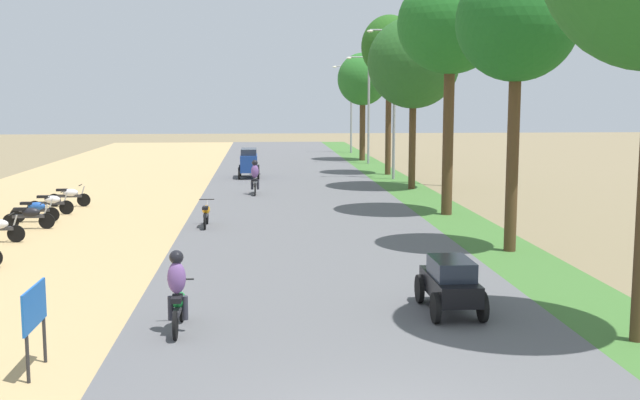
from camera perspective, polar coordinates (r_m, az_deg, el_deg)
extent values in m
cylinder|color=black|center=(26.72, -21.48, -2.33)|extent=(0.56, 0.06, 0.56)
cylinder|color=#A5A8AD|center=(26.70, -21.63, -1.76)|extent=(0.26, 0.05, 0.68)
cylinder|color=black|center=(26.66, -21.79, -0.97)|extent=(0.04, 0.54, 0.04)
cylinder|color=black|center=(29.05, -19.49, -1.47)|extent=(0.56, 0.06, 0.56)
cylinder|color=black|center=(29.40, -21.82, -1.48)|extent=(0.56, 0.06, 0.56)
cube|color=#333338|center=(29.19, -20.68, -1.13)|extent=(1.12, 0.12, 0.12)
ellipsoid|color=black|center=(29.15, -20.54, -0.86)|extent=(0.64, 0.28, 0.32)
cube|color=black|center=(29.24, -21.23, -0.63)|extent=(0.44, 0.20, 0.10)
cylinder|color=#A5A8AD|center=(29.03, -19.62, -0.95)|extent=(0.26, 0.05, 0.68)
cylinder|color=black|center=(28.99, -19.77, -0.23)|extent=(0.04, 0.54, 0.04)
cylinder|color=black|center=(30.55, -19.15, -1.03)|extent=(0.56, 0.06, 0.56)
cylinder|color=black|center=(30.89, -21.38, -1.04)|extent=(0.56, 0.06, 0.56)
cube|color=#333338|center=(30.69, -20.29, -0.70)|extent=(1.12, 0.12, 0.12)
ellipsoid|color=#1E4CA5|center=(30.65, -20.15, -0.44)|extent=(0.64, 0.28, 0.32)
cube|color=black|center=(30.74, -20.81, -0.23)|extent=(0.44, 0.20, 0.10)
cylinder|color=#A5A8AD|center=(30.53, -19.28, -0.53)|extent=(0.26, 0.05, 0.68)
cylinder|color=black|center=(30.50, -19.42, 0.16)|extent=(0.04, 0.54, 0.04)
cylinder|color=black|center=(32.36, -18.17, -0.52)|extent=(0.56, 0.06, 0.56)
cylinder|color=black|center=(32.68, -20.29, -0.54)|extent=(0.56, 0.06, 0.56)
cube|color=#333338|center=(32.50, -19.25, -0.22)|extent=(1.12, 0.12, 0.12)
ellipsoid|color=silver|center=(32.46, -19.12, 0.03)|extent=(0.64, 0.28, 0.32)
cube|color=black|center=(32.54, -19.75, 0.23)|extent=(0.44, 0.20, 0.10)
cylinder|color=#A5A8AD|center=(32.34, -18.30, -0.05)|extent=(0.26, 0.05, 0.68)
cylinder|color=black|center=(32.31, -18.43, 0.60)|extent=(0.04, 0.54, 0.04)
cylinder|color=black|center=(34.47, -17.01, 0.00)|extent=(0.56, 0.06, 0.56)
cylinder|color=black|center=(34.76, -19.00, -0.02)|extent=(0.56, 0.06, 0.56)
cube|color=#333338|center=(34.58, -18.02, 0.29)|extent=(1.12, 0.12, 0.12)
ellipsoid|color=silver|center=(34.55, -17.90, 0.52)|extent=(0.64, 0.28, 0.32)
cube|color=black|center=(34.62, -18.49, 0.71)|extent=(0.44, 0.20, 0.10)
cylinder|color=#A5A8AD|center=(34.45, -17.13, 0.44)|extent=(0.26, 0.05, 0.68)
cylinder|color=black|center=(34.42, -17.25, 1.05)|extent=(0.04, 0.54, 0.04)
cylinder|color=#262628|center=(13.74, -20.74, -10.93)|extent=(0.06, 0.06, 0.80)
cylinder|color=#262628|center=(14.65, -19.63, -9.71)|extent=(0.06, 0.06, 0.80)
cube|color=#1959B2|center=(13.99, -20.31, -7.37)|extent=(0.04, 1.30, 0.70)
cylinder|color=#4C351E|center=(23.88, 14.01, 3.28)|extent=(0.36, 0.36, 5.87)
ellipsoid|color=#1B5C1F|center=(23.91, 14.32, 12.64)|extent=(3.59, 3.59, 3.51)
cylinder|color=#4C351E|center=(30.89, 9.42, 4.81)|extent=(0.42, 0.42, 6.38)
ellipsoid|color=#1F6320|center=(30.98, 9.59, 12.68)|extent=(4.11, 4.11, 3.85)
cylinder|color=#4C351E|center=(39.44, 6.82, 4.50)|extent=(0.35, 0.35, 5.08)
ellipsoid|color=#255821|center=(39.42, 6.91, 10.01)|extent=(4.59, 4.59, 4.54)
cylinder|color=#4C351E|center=(46.56, 5.06, 5.91)|extent=(0.34, 0.34, 6.57)
ellipsoid|color=#235518|center=(46.63, 5.12, 11.20)|extent=(3.30, 3.30, 3.69)
cylinder|color=#4C351E|center=(56.88, 3.14, 5.39)|extent=(0.42, 0.42, 4.88)
ellipsoid|color=#276824|center=(56.85, 3.17, 8.89)|extent=(3.67, 3.67, 3.78)
cylinder|color=gray|center=(43.94, 5.49, 7.05)|extent=(0.16, 0.16, 8.47)
cylinder|color=gray|center=(43.98, 4.64, 12.39)|extent=(1.40, 0.08, 0.08)
ellipsoid|color=silver|center=(43.87, 3.71, 12.32)|extent=(0.36, 0.20, 0.14)
cylinder|color=gray|center=(44.22, 6.47, 12.34)|extent=(1.40, 0.08, 0.08)
ellipsoid|color=silver|center=(44.34, 7.38, 12.22)|extent=(0.36, 0.20, 0.14)
cylinder|color=gray|center=(54.17, 3.61, 6.66)|extent=(0.16, 0.16, 7.51)
cylinder|color=gray|center=(54.14, 2.89, 10.48)|extent=(1.40, 0.08, 0.08)
ellipsoid|color=silver|center=(54.05, 2.14, 10.41)|extent=(0.36, 0.20, 0.14)
cylinder|color=gray|center=(54.33, 4.38, 10.46)|extent=(1.40, 0.08, 0.08)
ellipsoid|color=silver|center=(54.44, 5.12, 10.37)|extent=(0.36, 0.20, 0.14)
cylinder|color=gray|center=(64.53, 2.32, 6.73)|extent=(0.16, 0.16, 7.30)
cylinder|color=gray|center=(64.50, 1.71, 9.84)|extent=(1.40, 0.08, 0.08)
ellipsoid|color=silver|center=(64.42, 1.08, 9.78)|extent=(0.36, 0.20, 0.14)
cylinder|color=gray|center=(64.66, 2.96, 9.83)|extent=(1.40, 0.08, 0.08)
ellipsoid|color=silver|center=(64.75, 3.58, 9.76)|extent=(0.36, 0.20, 0.14)
cylinder|color=brown|center=(41.41, 9.44, 7.06)|extent=(0.20, 0.20, 8.75)
cube|color=#473323|center=(41.55, 9.56, 12.41)|extent=(1.80, 0.10, 0.10)
cube|color=black|center=(17.05, 9.54, -6.27)|extent=(0.88, 2.25, 0.44)
cube|color=#232B38|center=(16.86, 9.66, -4.96)|extent=(0.81, 1.30, 0.40)
cylinder|color=black|center=(16.49, 11.89, -7.72)|extent=(0.11, 0.64, 0.64)
cylinder|color=black|center=(16.24, 8.50, -7.87)|extent=(0.11, 0.64, 0.64)
cylinder|color=black|center=(17.99, 10.45, -6.38)|extent=(0.11, 0.64, 0.64)
cylinder|color=black|center=(17.77, 7.34, -6.49)|extent=(0.11, 0.64, 0.64)
cube|color=navy|center=(44.62, -5.26, 2.73)|extent=(0.95, 2.40, 0.95)
cube|color=#232B38|center=(44.67, -5.27, 3.57)|extent=(0.87, 2.00, 0.35)
cylinder|color=black|center=(45.54, -5.91, 2.18)|extent=(0.12, 0.68, 0.68)
cylinder|color=black|center=(45.52, -4.56, 2.19)|extent=(0.12, 0.68, 0.68)
cylinder|color=black|center=(43.82, -5.97, 1.96)|extent=(0.12, 0.68, 0.68)
cylinder|color=black|center=(43.80, -4.57, 1.98)|extent=(0.12, 0.68, 0.68)
cylinder|color=black|center=(16.46, -10.14, -7.84)|extent=(0.06, 0.56, 0.56)
cylinder|color=black|center=(15.27, -10.61, -9.08)|extent=(0.06, 0.56, 0.56)
cube|color=#333338|center=(15.82, -10.38, -7.81)|extent=(0.12, 1.12, 0.12)
ellipsoid|color=#14722D|center=(15.86, -10.36, -7.24)|extent=(0.28, 0.64, 0.32)
cube|color=black|center=(15.48, -10.51, -7.16)|extent=(0.20, 0.44, 0.10)
cylinder|color=#A5A8AD|center=(16.33, -10.18, -6.98)|extent=(0.05, 0.26, 0.68)
cylinder|color=black|center=(16.18, -10.24, -5.77)|extent=(0.54, 0.04, 0.04)
ellipsoid|color=#724C8C|center=(15.46, -10.52, -5.65)|extent=(0.36, 0.28, 0.64)
sphere|color=black|center=(15.41, -10.54, -4.16)|extent=(0.28, 0.28, 0.28)
cylinder|color=#2D2D38|center=(15.73, -10.93, -7.83)|extent=(0.12, 0.12, 0.48)
cylinder|color=#2D2D38|center=(15.70, -9.91, -7.84)|extent=(0.12, 0.12, 0.48)
cylinder|color=black|center=(28.67, -8.31, -1.19)|extent=(0.06, 0.56, 0.56)
cylinder|color=black|center=(27.45, -8.48, -1.59)|extent=(0.06, 0.56, 0.56)
cube|color=#333338|center=(28.03, -8.40, -1.02)|extent=(0.12, 1.12, 0.12)
ellipsoid|color=orange|center=(28.09, -8.39, -0.71)|extent=(0.28, 0.64, 0.32)
cube|color=black|center=(27.72, -8.45, -0.58)|extent=(0.20, 0.44, 0.10)
cylinder|color=#A5A8AD|center=(28.57, -8.33, -0.67)|extent=(0.05, 0.26, 0.68)
cylinder|color=black|center=(28.46, -8.35, 0.05)|extent=(0.54, 0.04, 0.04)
cylinder|color=black|center=(37.72, -4.80, 0.97)|extent=(0.06, 0.56, 0.56)
cylinder|color=black|center=(36.49, -4.81, 0.75)|extent=(0.06, 0.56, 0.56)
cube|color=#333338|center=(37.09, -4.81, 1.14)|extent=(0.12, 1.12, 0.12)
ellipsoid|color=silver|center=(37.15, -4.81, 1.37)|extent=(0.28, 0.64, 0.32)
cube|color=black|center=(36.78, -4.81, 1.49)|extent=(0.20, 0.44, 0.10)
cylinder|color=#A5A8AD|center=(37.63, -4.80, 1.37)|extent=(0.05, 0.26, 0.68)
cylinder|color=black|center=(37.53, -4.81, 1.92)|extent=(0.54, 0.04, 0.04)
ellipsoid|color=#724C8C|center=(36.82, -4.82, 2.12)|extent=(0.36, 0.28, 0.64)
sphere|color=black|center=(36.82, -4.83, 2.75)|extent=(0.28, 0.28, 0.28)
cylinder|color=#2D2D38|center=(36.99, -5.02, 1.15)|extent=(0.12, 0.12, 0.48)
cylinder|color=#2D2D38|center=(36.98, -4.59, 1.15)|extent=(0.12, 0.12, 0.48)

